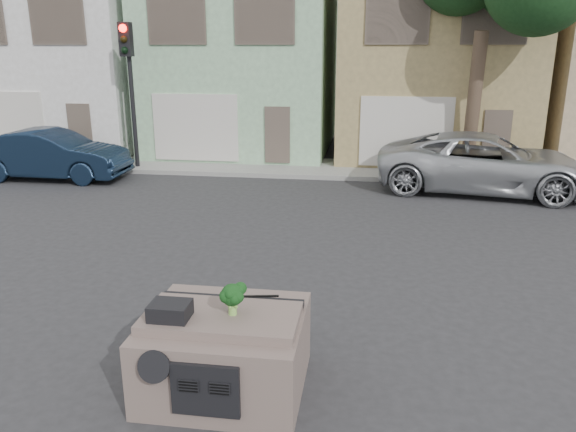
% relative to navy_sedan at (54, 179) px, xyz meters
% --- Properties ---
extents(ground_plane, '(120.00, 120.00, 0.00)m').
position_rel_navy_sedan_xyz_m(ground_plane, '(8.73, -7.86, 0.00)').
color(ground_plane, '#303033').
rests_on(ground_plane, ground).
extents(sidewalk, '(40.00, 3.00, 0.15)m').
position_rel_navy_sedan_xyz_m(sidewalk, '(8.73, 2.64, 0.07)').
color(sidewalk, gray).
rests_on(sidewalk, ground).
extents(townhouse_white, '(7.20, 8.20, 7.55)m').
position_rel_navy_sedan_xyz_m(townhouse_white, '(-2.27, 6.64, 3.77)').
color(townhouse_white, white).
rests_on(townhouse_white, ground).
extents(townhouse_mint, '(7.20, 8.20, 7.55)m').
position_rel_navy_sedan_xyz_m(townhouse_mint, '(5.23, 6.64, 3.77)').
color(townhouse_mint, '#9BC99D').
rests_on(townhouse_mint, ground).
extents(townhouse_tan, '(7.20, 8.20, 7.55)m').
position_rel_navy_sedan_xyz_m(townhouse_tan, '(12.73, 6.64, 3.77)').
color(townhouse_tan, tan).
rests_on(townhouse_tan, ground).
extents(navy_sedan, '(5.04, 1.80, 1.65)m').
position_rel_navy_sedan_xyz_m(navy_sedan, '(0.00, 0.00, 0.00)').
color(navy_sedan, '#132338').
rests_on(navy_sedan, ground).
extents(silver_pickup, '(6.78, 3.91, 1.78)m').
position_rel_navy_sedan_xyz_m(silver_pickup, '(13.97, 0.31, 0.00)').
color(silver_pickup, '#BABEC3').
rests_on(silver_pickup, ground).
extents(traffic_signal, '(0.40, 0.40, 5.10)m').
position_rel_navy_sedan_xyz_m(traffic_signal, '(2.23, 1.64, 2.55)').
color(traffic_signal, black).
rests_on(traffic_signal, ground).
extents(tree_near, '(4.40, 4.00, 8.50)m').
position_rel_navy_sedan_xyz_m(tree_near, '(13.73, 1.94, 4.25)').
color(tree_near, '#163717').
rests_on(tree_near, ground).
extents(car_dashboard, '(2.00, 1.80, 1.12)m').
position_rel_navy_sedan_xyz_m(car_dashboard, '(8.73, -10.86, 0.56)').
color(car_dashboard, '#736059').
rests_on(car_dashboard, ground).
extents(instrument_hump, '(0.48, 0.38, 0.20)m').
position_rel_navy_sedan_xyz_m(instrument_hump, '(8.15, -11.21, 1.22)').
color(instrument_hump, black).
rests_on(instrument_hump, car_dashboard).
extents(wiper_arm, '(0.69, 0.15, 0.02)m').
position_rel_navy_sedan_xyz_m(wiper_arm, '(9.01, -10.48, 1.13)').
color(wiper_arm, black).
rests_on(wiper_arm, car_dashboard).
extents(broccoli, '(0.46, 0.46, 0.41)m').
position_rel_navy_sedan_xyz_m(broccoli, '(8.87, -11.00, 1.32)').
color(broccoli, '#103511').
rests_on(broccoli, car_dashboard).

